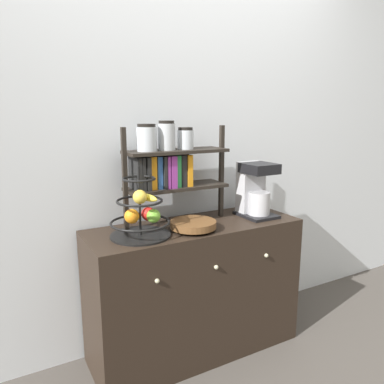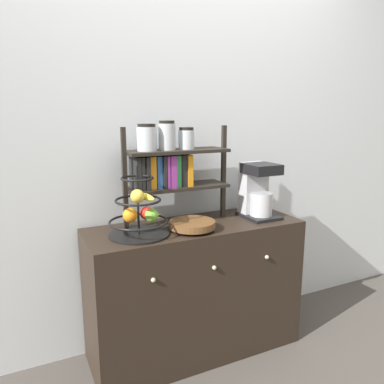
# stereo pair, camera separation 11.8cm
# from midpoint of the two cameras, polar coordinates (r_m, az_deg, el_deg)

# --- Properties ---
(ground_plane) EXTENTS (12.00, 12.00, 0.00)m
(ground_plane) POSITION_cam_midpoint_polar(r_m,az_deg,el_deg) (2.34, 4.72, -25.38)
(ground_plane) COLOR #47423D
(wall_back) EXTENTS (7.00, 0.05, 2.60)m
(wall_back) POSITION_cam_midpoint_polar(r_m,az_deg,el_deg) (2.29, -0.95, 9.01)
(wall_back) COLOR silver
(wall_back) RESTS_ON ground_plane
(sideboard) EXTENTS (1.24, 0.46, 0.79)m
(sideboard) POSITION_cam_midpoint_polar(r_m,az_deg,el_deg) (2.29, 2.02, -14.53)
(sideboard) COLOR black
(sideboard) RESTS_ON ground_plane
(coffee_maker) EXTENTS (0.19, 0.24, 0.33)m
(coffee_maker) POSITION_cam_midpoint_polar(r_m,az_deg,el_deg) (2.33, 11.35, 0.27)
(coffee_maker) COLOR black
(coffee_maker) RESTS_ON sideboard
(fruit_stand) EXTENTS (0.32, 0.32, 0.37)m
(fruit_stand) POSITION_cam_midpoint_polar(r_m,az_deg,el_deg) (1.94, -6.28, -3.33)
(fruit_stand) COLOR black
(fruit_stand) RESTS_ON sideboard
(wooden_bowl) EXTENTS (0.25, 0.25, 0.05)m
(wooden_bowl) POSITION_cam_midpoint_polar(r_m,az_deg,el_deg) (2.04, 1.70, -5.02)
(wooden_bowl) COLOR brown
(wooden_bowl) RESTS_ON sideboard
(shelf_hutch) EXTENTS (0.64, 0.20, 0.59)m
(shelf_hutch) POSITION_cam_midpoint_polar(r_m,az_deg,el_deg) (2.10, -2.25, 4.52)
(shelf_hutch) COLOR black
(shelf_hutch) RESTS_ON sideboard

